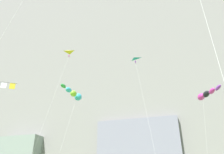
% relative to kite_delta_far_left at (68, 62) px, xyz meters
% --- Properties ---
extents(cliff_face, '(180.00, 26.00, 73.28)m').
position_rel_kite_delta_far_left_xyz_m(cliff_face, '(5.31, 34.42, 16.65)').
color(cliff_face, gray).
rests_on(cliff_face, ground).
extents(kite_delta_far_left, '(2.63, 5.57, 21.07)m').
position_rel_kite_delta_far_left_xyz_m(kite_delta_far_left, '(0.00, 0.00, 0.00)').
color(kite_delta_far_left, yellow).
rests_on(kite_delta_far_left, ground).
extents(kite_delta_low_center, '(3.30, 3.26, 17.36)m').
position_rel_kite_delta_far_left_xyz_m(kite_delta_low_center, '(10.31, -2.20, -3.86)').
color(kite_delta_low_center, teal).
rests_on(kite_delta_low_center, ground).
extents(kite_windsock_mid_left, '(1.69, 5.02, 15.49)m').
position_rel_kite_delta_far_left_xyz_m(kite_windsock_mid_left, '(1.22, 0.44, -4.94)').
color(kite_windsock_mid_left, '#38B2D1').
rests_on(kite_windsock_mid_left, ground).
extents(kite_windsock_upper_right, '(3.70, 5.85, 15.91)m').
position_rel_kite_delta_far_left_xyz_m(kite_windsock_upper_right, '(18.25, 6.34, -4.77)').
color(kite_windsock_upper_right, '#CC3399').
rests_on(kite_windsock_upper_right, ground).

